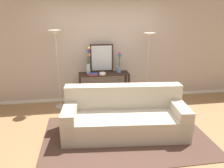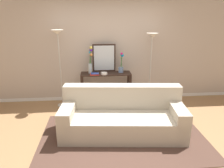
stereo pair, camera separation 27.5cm
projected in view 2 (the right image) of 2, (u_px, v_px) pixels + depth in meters
name	position (u px, v px, depth m)	size (l,w,h in m)	color
ground_plane	(116.00, 136.00, 4.01)	(16.00, 16.00, 0.02)	#9E754C
back_wall	(109.00, 50.00, 5.41)	(12.00, 0.15, 2.62)	white
area_rug	(123.00, 136.00, 3.97)	(3.02, 1.90, 0.01)	#51382D
couch	(122.00, 118.00, 4.03)	(2.33, 1.09, 0.88)	#BCB29E
console_table	(106.00, 83.00, 5.27)	(1.22, 0.39, 0.81)	black
floor_lamp_left	(59.00, 47.00, 4.87)	(0.28, 0.28, 1.84)	#B7B2A8
floor_lamp_right	(151.00, 49.00, 5.07)	(0.28, 0.28, 1.75)	#B7B2A8
wall_mirror	(104.00, 58.00, 5.24)	(0.57, 0.02, 0.68)	black
vase_tall_flowers	(90.00, 61.00, 5.09)	(0.11, 0.11, 0.65)	silver
vase_short_flowers	(121.00, 65.00, 5.20)	(0.13, 0.14, 0.50)	#6B84AD
fruit_bowl	(104.00, 73.00, 5.06)	(0.15, 0.15, 0.05)	silver
book_stack	(95.00, 74.00, 5.04)	(0.22, 0.15, 0.04)	#BC3328
book_row_under_console	(92.00, 102.00, 5.40)	(0.27, 0.17, 0.13)	maroon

